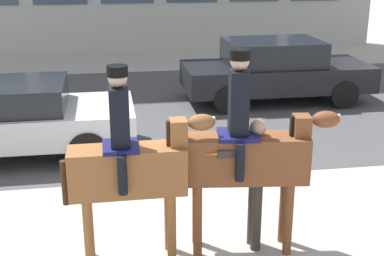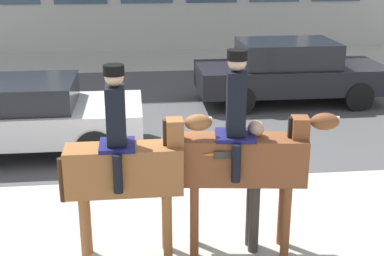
# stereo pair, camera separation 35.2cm
# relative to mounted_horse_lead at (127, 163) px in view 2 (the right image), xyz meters

# --- Properties ---
(ground_plane) EXTENTS (80.00, 80.00, 0.00)m
(ground_plane) POSITION_rel_mounted_horse_lead_xyz_m (0.69, 1.83, -1.27)
(ground_plane) COLOR #9E9B93
(road_surface) EXTENTS (19.50, 8.50, 0.01)m
(road_surface) POSITION_rel_mounted_horse_lead_xyz_m (0.69, 6.58, -1.27)
(road_surface) COLOR #444447
(road_surface) RESTS_ON ground_plane
(mounted_horse_lead) EXTENTS (1.83, 0.65, 2.46)m
(mounted_horse_lead) POSITION_rel_mounted_horse_lead_xyz_m (0.00, 0.00, 0.00)
(mounted_horse_lead) COLOR brown
(mounted_horse_lead) RESTS_ON ground_plane
(mounted_horse_companion) EXTENTS (2.03, 0.65, 2.60)m
(mounted_horse_companion) POSITION_rel_mounted_horse_lead_xyz_m (1.42, 0.02, 0.05)
(mounted_horse_companion) COLOR brown
(mounted_horse_companion) RESTS_ON ground_plane
(pedestrian_bystander) EXTENTS (0.82, 0.44, 1.73)m
(pedestrian_bystander) POSITION_rel_mounted_horse_lead_xyz_m (1.55, 0.04, -0.25)
(pedestrian_bystander) COLOR #332D28
(pedestrian_bystander) RESTS_ON ground_plane
(street_car_near_lane) EXTENTS (4.47, 2.00, 1.41)m
(street_car_near_lane) POSITION_rel_mounted_horse_lead_xyz_m (-2.02, 3.89, -0.52)
(street_car_near_lane) COLOR #B7B7BC
(street_car_near_lane) RESTS_ON ground_plane
(street_car_far_lane) EXTENTS (4.65, 2.01, 1.56)m
(street_car_far_lane) POSITION_rel_mounted_horse_lead_xyz_m (3.97, 6.80, -0.46)
(street_car_far_lane) COLOR black
(street_car_far_lane) RESTS_ON ground_plane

